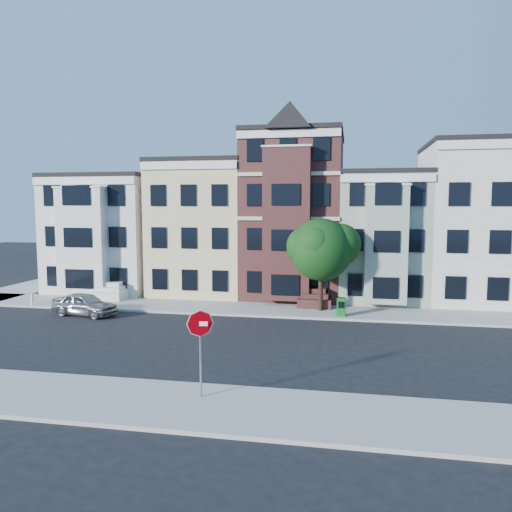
% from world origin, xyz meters
% --- Properties ---
extents(ground, '(120.00, 120.00, 0.00)m').
position_xyz_m(ground, '(0.00, 0.00, 0.00)').
color(ground, black).
extents(far_sidewalk, '(60.00, 4.00, 0.15)m').
position_xyz_m(far_sidewalk, '(0.00, 8.00, 0.07)').
color(far_sidewalk, '#9E9B93').
rests_on(far_sidewalk, ground).
extents(near_sidewalk, '(60.00, 4.00, 0.15)m').
position_xyz_m(near_sidewalk, '(0.00, -8.00, 0.07)').
color(near_sidewalk, '#9E9B93').
rests_on(near_sidewalk, ground).
extents(house_white, '(8.00, 9.00, 9.00)m').
position_xyz_m(house_white, '(-15.00, 14.50, 4.50)').
color(house_white, silver).
rests_on(house_white, ground).
extents(house_yellow, '(7.00, 9.00, 10.00)m').
position_xyz_m(house_yellow, '(-7.00, 14.50, 5.00)').
color(house_yellow, beige).
rests_on(house_yellow, ground).
extents(house_brown, '(7.00, 9.00, 12.00)m').
position_xyz_m(house_brown, '(0.00, 14.50, 6.00)').
color(house_brown, '#411F1D').
rests_on(house_brown, ground).
extents(house_green, '(6.00, 9.00, 9.00)m').
position_xyz_m(house_green, '(6.50, 14.50, 4.50)').
color(house_green, '#93A08A').
rests_on(house_green, ground).
extents(house_cream, '(8.00, 9.00, 11.00)m').
position_xyz_m(house_cream, '(13.50, 14.50, 5.50)').
color(house_cream, silver).
rests_on(house_cream, ground).
extents(street_tree, '(7.81, 7.81, 7.33)m').
position_xyz_m(street_tree, '(2.40, 8.13, 3.82)').
color(street_tree, '#194717').
rests_on(street_tree, far_sidewalk).
extents(parked_car, '(4.45, 2.43, 1.43)m').
position_xyz_m(parked_car, '(-12.10, 4.57, 0.72)').
color(parked_car, '#92939A').
rests_on(parked_car, ground).
extents(newspaper_box, '(0.54, 0.49, 1.14)m').
position_xyz_m(newspaper_box, '(3.74, 6.70, 0.72)').
color(newspaper_box, '#10611B').
rests_on(newspaper_box, far_sidewalk).
extents(fire_hydrant, '(0.23, 0.23, 0.65)m').
position_xyz_m(fire_hydrant, '(-17.00, 6.34, 0.47)').
color(fire_hydrant, white).
rests_on(fire_hydrant, far_sidewalk).
extents(stop_sign, '(0.98, 0.25, 3.52)m').
position_xyz_m(stop_sign, '(-0.88, -7.32, 1.91)').
color(stop_sign, '#AB0009').
rests_on(stop_sign, near_sidewalk).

